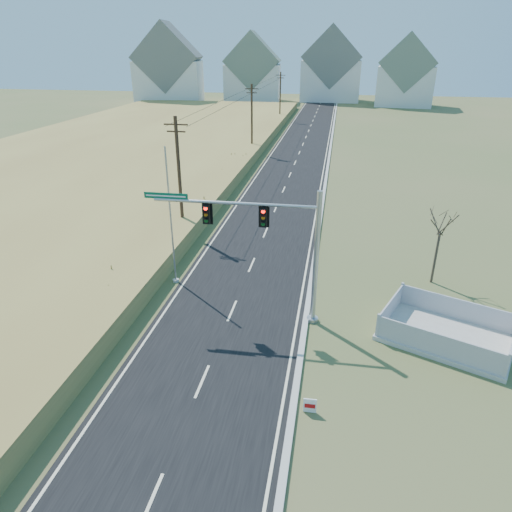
{
  "coord_description": "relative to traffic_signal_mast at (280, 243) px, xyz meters",
  "views": [
    {
      "loc": [
        5.16,
        -17.36,
        13.63
      ],
      "look_at": [
        1.3,
        4.35,
        3.4
      ],
      "focal_mm": 32.0,
      "sensor_mm": 36.0,
      "label": 1
    }
  ],
  "objects": [
    {
      "name": "condo_nnw",
      "position": [
        -20.62,
        104.18,
        2.46
      ],
      "size": [
        14.93,
        11.17,
        17.03
      ],
      "rotation": [
        0.0,
        0.0,
        0.07
      ],
      "color": "silver",
      "rests_on": "ground"
    },
    {
      "name": "utility_pole_mid",
      "position": [
        -9.12,
        41.18,
        0.2
      ],
      "size": [
        1.8,
        0.26,
        9.0
      ],
      "color": "#422D1E",
      "rests_on": "ground"
    },
    {
      "name": "condo_ne",
      "position": [
        17.38,
        100.18,
        2.36
      ],
      "size": [
        14.12,
        10.51,
        16.52
      ],
      "rotation": [
        0.0,
        0.0,
        -0.1
      ],
      "color": "silver",
      "rests_on": "ground"
    },
    {
      "name": "road",
      "position": [
        -2.62,
        46.18,
        -4.45
      ],
      "size": [
        8.0,
        180.0,
        0.06
      ],
      "primitive_type": "cube",
      "color": "black",
      "rests_on": "ground"
    },
    {
      "name": "utility_pole_near",
      "position": [
        -9.12,
        11.18,
        0.2
      ],
      "size": [
        1.8,
        0.26,
        9.0
      ],
      "color": "#422D1E",
      "rests_on": "ground"
    },
    {
      "name": "traffic_signal_mast",
      "position": [
        0.0,
        0.0,
        0.0
      ],
      "size": [
        9.19,
        0.63,
        7.31
      ],
      "rotation": [
        0.0,
        0.0,
        0.02
      ],
      "color": "#9EA0A5",
      "rests_on": "ground"
    },
    {
      "name": "condo_nw",
      "position": [
        -40.62,
        96.18,
        3.22
      ],
      "size": [
        17.69,
        13.38,
        19.05
      ],
      "rotation": [
        0.0,
        0.0,
        0.14
      ],
      "color": "silver",
      "rests_on": "ground"
    },
    {
      "name": "fence_enclosure",
      "position": [
        8.64,
        -0.48,
        -4.2
      ],
      "size": [
        7.3,
        6.28,
        1.4
      ],
      "rotation": [
        0.0,
        0.0,
        -0.4
      ],
      "color": "#B7B5AD",
      "rests_on": "ground"
    },
    {
      "name": "open_sign",
      "position": [
        2.21,
        -6.82,
        -4.12
      ],
      "size": [
        0.54,
        0.07,
        0.67
      ],
      "rotation": [
        0.0,
        0.0,
        0.02
      ],
      "color": "white",
      "rests_on": "ground"
    },
    {
      "name": "curb",
      "position": [
        1.53,
        46.18,
        -4.39
      ],
      "size": [
        0.3,
        180.0,
        0.18
      ],
      "primitive_type": "cube",
      "color": "#B2AFA8",
      "rests_on": "ground"
    },
    {
      "name": "ground",
      "position": [
        -2.62,
        -3.82,
        -4.48
      ],
      "size": [
        260.0,
        260.0,
        0.0
      ],
      "primitive_type": "plane",
      "color": "#495C2C",
      "rests_on": "ground"
    },
    {
      "name": "flagpole",
      "position": [
        -6.92,
        3.05,
        -1.08
      ],
      "size": [
        0.38,
        0.38,
        8.52
      ],
      "color": "#B7B5AD",
      "rests_on": "ground"
    },
    {
      "name": "bare_tree",
      "position": [
        8.99,
        5.83,
        -0.39
      ],
      "size": [
        1.91,
        1.91,
        5.07
      ],
      "color": "#4C3F33",
      "rests_on": "ground"
    },
    {
      "name": "condo_n",
      "position": [
        -0.62,
        108.18,
        3.13
      ],
      "size": [
        15.27,
        10.2,
        18.54
      ],
      "color": "silver",
      "rests_on": "ground"
    },
    {
      "name": "reed_marsh",
      "position": [
        -26.62,
        36.18,
        -3.83
      ],
      "size": [
        38.0,
        110.0,
        1.3
      ],
      "primitive_type": "cube",
      "color": "#A6964B",
      "rests_on": "ground"
    },
    {
      "name": "utility_pole_far",
      "position": [
        -9.12,
        71.18,
        0.2
      ],
      "size": [
        1.8,
        0.26,
        9.0
      ],
      "color": "#422D1E",
      "rests_on": "ground"
    }
  ]
}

